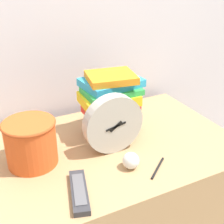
% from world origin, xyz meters
% --- Properties ---
extents(wall_back, '(6.00, 0.04, 2.40)m').
position_xyz_m(wall_back, '(0.00, 0.73, 1.20)').
color(wall_back, silver).
rests_on(wall_back, ground_plane).
extents(desk, '(1.08, 0.66, 0.75)m').
position_xyz_m(desk, '(0.00, 0.33, 0.37)').
color(desk, tan).
rests_on(desk, ground_plane).
extents(desk_clock, '(0.23, 0.05, 0.23)m').
position_xyz_m(desk_clock, '(0.03, 0.29, 0.86)').
color(desk_clock, '#B7B2A8').
rests_on(desk_clock, desk).
extents(book_stack, '(0.26, 0.20, 0.26)m').
position_xyz_m(book_stack, '(0.09, 0.43, 0.89)').
color(book_stack, '#232328').
rests_on(book_stack, desk).
extents(basket, '(0.19, 0.19, 0.17)m').
position_xyz_m(basket, '(-0.26, 0.35, 0.84)').
color(basket, '#E05623').
rests_on(basket, desk).
extents(tv_remote, '(0.10, 0.20, 0.02)m').
position_xyz_m(tv_remote, '(-0.18, 0.12, 0.76)').
color(tv_remote, '#333338').
rests_on(tv_remote, desk).
extents(crumpled_paper_ball, '(0.06, 0.06, 0.06)m').
position_xyz_m(crumpled_paper_ball, '(0.04, 0.16, 0.78)').
color(crumpled_paper_ball, white).
rests_on(crumpled_paper_ball, desk).
extents(pen, '(0.11, 0.09, 0.01)m').
position_xyz_m(pen, '(0.12, 0.11, 0.75)').
color(pen, black).
rests_on(pen, desk).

